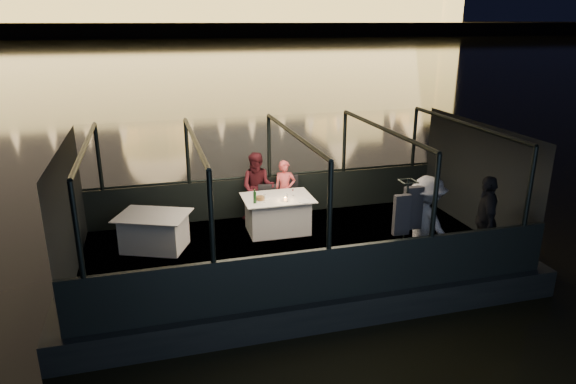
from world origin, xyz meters
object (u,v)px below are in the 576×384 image
object	(u,v)px
dining_table_aft	(154,230)
chair_port_left	(269,205)
coat_stand	(405,229)
passenger_dark	(485,219)
wine_bottle	(255,196)
person_man_maroon	(258,189)
passenger_stripe	(426,226)
chair_port_right	(291,201)
person_woman_coral	(285,186)
dining_table_central	(278,214)

from	to	relation	value
dining_table_aft	chair_port_left	xyz separation A→B (m)	(2.47, 0.65, 0.06)
coat_stand	passenger_dark	world-z (taller)	coat_stand
wine_bottle	passenger_dark	bearing A→B (deg)	-29.73
person_man_maroon	passenger_stripe	size ratio (longest dim) A/B	0.89
passenger_dark	passenger_stripe	bearing A→B (deg)	-63.36
person_man_maroon	passenger_stripe	world-z (taller)	passenger_stripe
chair_port_left	chair_port_right	size ratio (longest dim) A/B	0.87
person_woman_coral	chair_port_left	bearing A→B (deg)	-140.42
chair_port_left	passenger_dark	xyz separation A→B (m)	(3.36, -2.85, 0.40)
chair_port_right	wine_bottle	world-z (taller)	wine_bottle
chair_port_left	wine_bottle	size ratio (longest dim) A/B	2.89
chair_port_right	passenger_dark	bearing A→B (deg)	-47.87
dining_table_central	person_man_maroon	xyz separation A→B (m)	(-0.27, 0.72, 0.36)
passenger_stripe	chair_port_left	bearing A→B (deg)	17.51
chair_port_left	person_man_maroon	bearing A→B (deg)	133.16
person_woman_coral	dining_table_aft	bearing A→B (deg)	-155.27
dining_table_aft	person_man_maroon	distance (m)	2.48
chair_port_left	person_woman_coral	bearing A→B (deg)	40.05
wine_bottle	dining_table_central	bearing A→B (deg)	22.50
passenger_stripe	dining_table_aft	bearing A→B (deg)	45.02
dining_table_aft	passenger_stripe	size ratio (longest dim) A/B	0.76
coat_stand	person_man_maroon	distance (m)	3.77
chair_port_right	passenger_stripe	bearing A→B (deg)	-62.93
passenger_dark	wine_bottle	distance (m)	4.40
wine_bottle	person_man_maroon	bearing A→B (deg)	74.37
person_woman_coral	dining_table_central	bearing A→B (deg)	-108.91
coat_stand	passenger_dark	bearing A→B (deg)	5.28
dining_table_aft	chair_port_left	world-z (taller)	chair_port_left
chair_port_left	passenger_stripe	distance (m)	3.60
dining_table_aft	coat_stand	bearing A→B (deg)	-29.76
dining_table_aft	wine_bottle	distance (m)	2.08
coat_stand	person_woman_coral	bearing A→B (deg)	110.61
dining_table_central	chair_port_left	world-z (taller)	chair_port_left
chair_port_right	person_man_maroon	xyz separation A→B (m)	(-0.70, 0.17, 0.30)
person_man_maroon	chair_port_right	bearing A→B (deg)	9.06
person_man_maroon	passenger_dark	size ratio (longest dim) A/B	0.93
person_woman_coral	person_man_maroon	size ratio (longest dim) A/B	0.86
dining_table_central	coat_stand	xyz separation A→B (m)	(1.58, -2.56, 0.51)
dining_table_central	chair_port_right	bearing A→B (deg)	51.51
coat_stand	dining_table_aft	bearing A→B (deg)	150.24
passenger_dark	dining_table_aft	bearing A→B (deg)	-84.34
dining_table_aft	person_man_maroon	world-z (taller)	person_man_maroon
person_woman_coral	person_man_maroon	bearing A→B (deg)	-172.88
dining_table_central	wine_bottle	bearing A→B (deg)	-157.50
dining_table_central	dining_table_aft	distance (m)	2.55
person_woman_coral	passenger_dark	distance (m)	4.29
dining_table_central	passenger_stripe	xyz separation A→B (m)	(2.08, -2.41, 0.47)
chair_port_right	passenger_stripe	size ratio (longest dim) A/B	0.56
person_woman_coral	chair_port_right	bearing A→B (deg)	-55.99
person_woman_coral	passenger_dark	size ratio (longest dim) A/B	0.80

